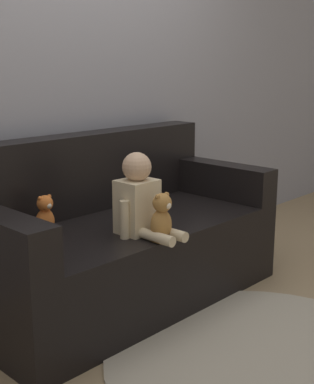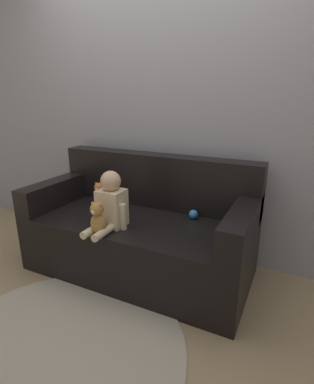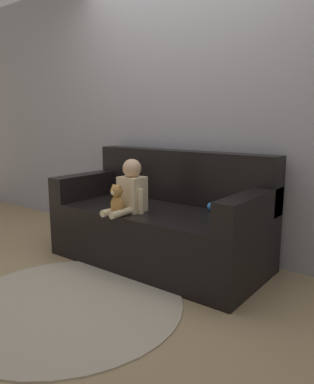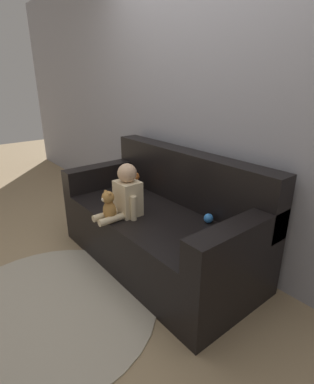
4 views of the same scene
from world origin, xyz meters
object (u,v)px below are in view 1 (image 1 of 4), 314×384
(person_baby, at_px, (139,200))
(plush_toy_side, at_px, (45,216))
(couch, at_px, (119,242))
(toy_ball, at_px, (151,196))
(teddy_bear_brown, at_px, (162,218))

(person_baby, relative_size, plush_toy_side, 2.02)
(person_baby, height_order, plush_toy_side, person_baby)
(couch, distance_m, toy_ball, 0.45)
(toy_ball, bearing_deg, teddy_bear_brown, -131.85)
(teddy_bear_brown, distance_m, plush_toy_side, 0.59)
(person_baby, xyz_separation_m, teddy_bear_brown, (-0.00, -0.16, -0.06))
(person_baby, height_order, teddy_bear_brown, person_baby)
(teddy_bear_brown, bearing_deg, toy_ball, 48.15)
(plush_toy_side, xyz_separation_m, toy_ball, (0.84, 0.07, -0.06))
(couch, height_order, teddy_bear_brown, couch)
(couch, distance_m, plush_toy_side, 0.51)
(person_baby, bearing_deg, plush_toy_side, 136.51)
(couch, xyz_separation_m, teddy_bear_brown, (-0.10, -0.43, 0.25))
(couch, xyz_separation_m, person_baby, (-0.10, -0.27, 0.31))
(couch, bearing_deg, person_baby, -110.37)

